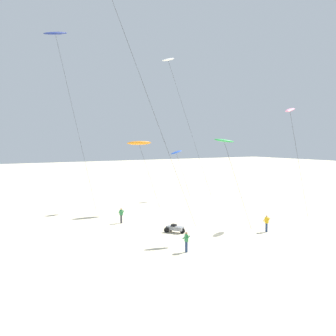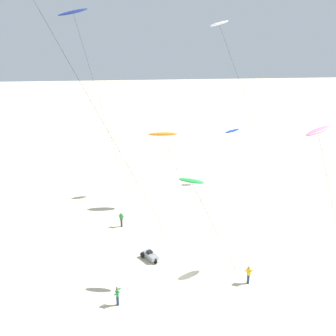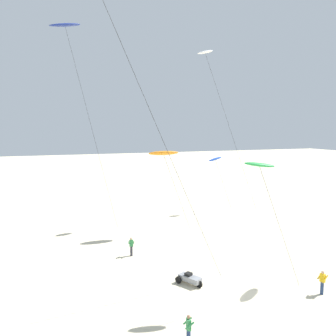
# 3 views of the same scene
# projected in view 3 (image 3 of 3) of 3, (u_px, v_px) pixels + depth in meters

# --- Properties ---
(ground_plane) EXTENTS (260.00, 260.00, 0.00)m
(ground_plane) POSITION_uv_depth(u_px,v_px,m) (238.00, 293.00, 22.82)
(ground_plane) COLOR beige
(kite_white) EXTENTS (10.29, 2.11, 20.91)m
(kite_white) POSITION_uv_depth(u_px,v_px,m) (206.00, 54.00, 40.08)
(kite_white) COLOR white
(kite_white) RESTS_ON ground
(kite_green) EXTENTS (5.34, 1.25, 9.27)m
(kite_green) POSITION_uv_depth(u_px,v_px,m) (260.00, 166.00, 20.77)
(kite_green) COLOR green
(kite_green) RESTS_ON ground
(kite_orange) EXTENTS (5.02, 1.22, 9.04)m
(kite_orange) POSITION_uv_depth(u_px,v_px,m) (164.00, 153.00, 34.97)
(kite_orange) COLOR orange
(kite_orange) RESTS_ON ground
(kite_blue) EXTENTS (3.95, 0.85, 7.61)m
(kite_blue) POSITION_uv_depth(u_px,v_px,m) (215.00, 159.00, 44.55)
(kite_blue) COLOR blue
(kite_blue) RESTS_ON ground
(kite_navy) EXTENTS (6.84, 2.03, 22.17)m
(kite_navy) POSITION_uv_depth(u_px,v_px,m) (65.00, 26.00, 33.23)
(kite_navy) COLOR navy
(kite_navy) RESTS_ON ground
(kite_flyer_nearest) EXTENTS (0.63, 0.61, 1.67)m
(kite_flyer_nearest) POSITION_uv_depth(u_px,v_px,m) (131.00, 246.00, 29.41)
(kite_flyer_nearest) COLOR #33333D
(kite_flyer_nearest) RESTS_ON ground
(kite_flyer_middle) EXTENTS (0.60, 0.63, 1.67)m
(kite_flyer_middle) POSITION_uv_depth(u_px,v_px,m) (322.00, 282.00, 22.56)
(kite_flyer_middle) COLOR navy
(kite_flyer_middle) RESTS_ON ground
(kite_flyer_furthest) EXTENTS (0.57, 0.60, 1.67)m
(kite_flyer_furthest) POSITION_uv_depth(u_px,v_px,m) (189.00, 329.00, 17.23)
(kite_flyer_furthest) COLOR navy
(kite_flyer_furthest) RESTS_ON ground
(beach_buggy) EXTENTS (1.65, 2.07, 0.82)m
(beach_buggy) POSITION_uv_depth(u_px,v_px,m) (190.00, 278.00, 24.11)
(beach_buggy) COLOR gray
(beach_buggy) RESTS_ON ground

